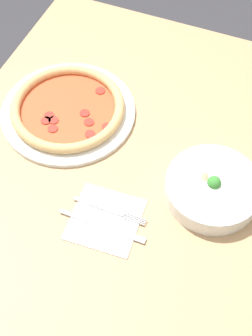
# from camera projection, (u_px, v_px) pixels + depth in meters

# --- Properties ---
(ground_plane) EXTENTS (8.00, 8.00, 0.00)m
(ground_plane) POSITION_uv_depth(u_px,v_px,m) (123.00, 270.00, 1.78)
(ground_plane) COLOR #333338
(dining_table) EXTENTS (1.08, 0.88, 0.74)m
(dining_table) POSITION_uv_depth(u_px,v_px,m) (122.00, 180.00, 1.26)
(dining_table) COLOR tan
(dining_table) RESTS_ON ground_plane
(pizza) EXTENTS (0.36, 0.36, 0.04)m
(pizza) POSITION_uv_depth(u_px,v_px,m) (68.00, 109.00, 1.23)
(pizza) COLOR white
(pizza) RESTS_ON dining_table
(bowl) EXTENTS (0.22, 0.22, 0.07)m
(bowl) POSITION_uv_depth(u_px,v_px,m) (213.00, 188.00, 1.08)
(bowl) COLOR white
(bowl) RESTS_ON dining_table
(napkin) EXTENTS (0.16, 0.16, 0.00)m
(napkin) POSITION_uv_depth(u_px,v_px,m) (105.00, 219.00, 1.06)
(napkin) COLOR white
(napkin) RESTS_ON dining_table
(fork) EXTENTS (0.02, 0.18, 0.00)m
(fork) POSITION_uv_depth(u_px,v_px,m) (109.00, 210.00, 1.07)
(fork) COLOR silver
(fork) RESTS_ON napkin
(knife) EXTENTS (0.02, 0.21, 0.01)m
(knife) POSITION_uv_depth(u_px,v_px,m) (98.00, 224.00, 1.05)
(knife) COLOR silver
(knife) RESTS_ON napkin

